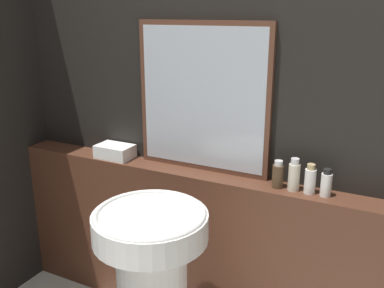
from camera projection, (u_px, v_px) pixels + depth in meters
The scene contains 9 objects.
wall_back at pixel (218, 100), 2.18m from camera, with size 8.00×0.06×2.50m.
vanity_counter at pixel (207, 250), 2.33m from camera, with size 2.38×0.16×0.88m.
pedestal_sink at pixel (152, 284), 1.92m from camera, with size 0.50×0.50×0.87m.
mirror at pixel (203, 98), 2.16m from camera, with size 0.72×0.03×0.76m.
towel_stack at pixel (115, 151), 2.44m from camera, with size 0.21×0.14×0.07m.
shampoo_bottle at pixel (278, 175), 2.02m from camera, with size 0.05×0.05×0.13m.
conditioner_bottle at pixel (294, 176), 1.98m from camera, with size 0.05×0.05×0.16m.
lotion_bottle at pixel (310, 180), 1.95m from camera, with size 0.05×0.05×0.14m.
body_wash_bottle at pixel (326, 184), 1.92m from camera, with size 0.05×0.05×0.13m.
Camera 1 is at (0.85, -0.40, 1.69)m, focal length 40.00 mm.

